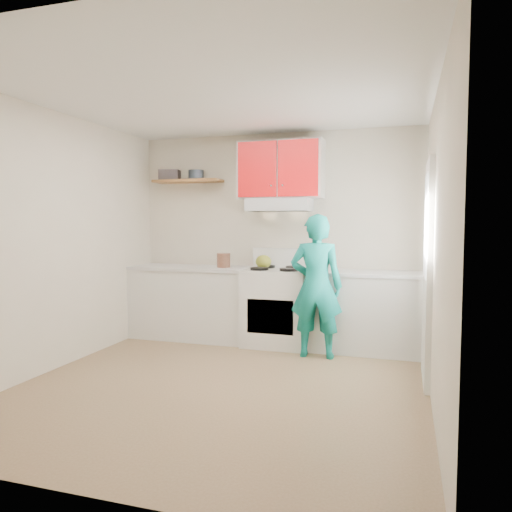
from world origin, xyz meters
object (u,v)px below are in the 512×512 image
(stove, at_px, (277,307))
(tin, at_px, (196,175))
(person, at_px, (316,286))
(crock, at_px, (224,261))
(kettle, at_px, (263,262))

(stove, xyz_separation_m, tin, (-1.14, 0.19, 1.64))
(person, bearing_deg, crock, -20.97)
(stove, height_order, crock, crock)
(crock, height_order, person, person)
(kettle, bearing_deg, stove, -6.73)
(tin, distance_m, crock, 1.20)
(tin, relative_size, kettle, 1.02)
(kettle, height_order, crock, crock)
(kettle, relative_size, person, 0.12)
(tin, bearing_deg, kettle, -7.49)
(stove, xyz_separation_m, person, (0.55, -0.39, 0.33))
(tin, height_order, kettle, tin)
(tin, distance_m, person, 2.21)
(person, bearing_deg, kettle, -34.44)
(kettle, distance_m, crock, 0.51)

